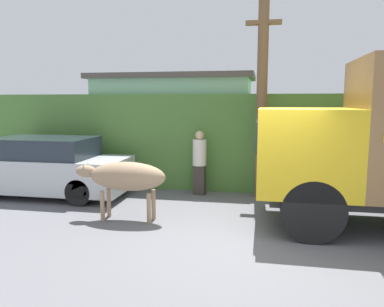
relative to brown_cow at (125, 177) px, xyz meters
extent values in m
plane|color=slate|center=(2.69, -0.64, -0.95)|extent=(60.00, 60.00, 0.00)
cube|color=#4C7A38|center=(2.69, 5.41, 0.42)|extent=(32.00, 5.08, 2.74)
cube|color=#8CC69E|center=(0.03, 4.39, 0.66)|extent=(4.75, 2.40, 3.21)
cube|color=#4C4742|center=(0.03, 4.39, 2.35)|extent=(5.05, 2.70, 0.16)
cube|color=gold|center=(3.69, 0.41, 0.64)|extent=(1.85, 2.29, 1.64)
cube|color=#232D38|center=(2.75, 0.41, 0.93)|extent=(0.04, 1.95, 0.58)
cylinder|color=black|center=(3.78, -0.48, -0.37)|extent=(1.16, 0.50, 1.16)
ellipsoid|color=#9E7F60|center=(0.05, 0.00, 0.02)|extent=(1.66, 0.62, 0.62)
ellipsoid|color=#9E7F60|center=(-0.90, 0.00, 0.09)|extent=(0.46, 0.27, 0.27)
cone|color=#B7AD93|center=(-0.90, -0.11, 0.23)|extent=(0.06, 0.06, 0.11)
cone|color=#B7AD93|center=(-0.90, 0.11, 0.23)|extent=(0.06, 0.06, 0.11)
cylinder|color=#9E7F60|center=(-0.47, -0.17, -0.62)|extent=(0.09, 0.09, 0.65)
cylinder|color=#9E7F60|center=(-0.47, 0.17, -0.62)|extent=(0.09, 0.09, 0.65)
cylinder|color=#9E7F60|center=(0.56, -0.17, -0.62)|extent=(0.09, 0.09, 0.65)
cylinder|color=#9E7F60|center=(0.56, 0.17, -0.62)|extent=(0.09, 0.09, 0.65)
cube|color=silver|center=(-2.99, 1.59, -0.33)|extent=(4.68, 1.72, 0.87)
cube|color=#232D38|center=(-2.87, 1.59, 0.37)|extent=(2.57, 1.58, 0.53)
cylinder|color=black|center=(-1.54, 0.87, -0.62)|extent=(0.66, 0.27, 0.66)
cube|color=#38332D|center=(1.18, 2.48, -0.54)|extent=(0.35, 0.25, 0.81)
cylinder|color=silver|center=(1.18, 2.48, 0.22)|extent=(0.43, 0.43, 0.71)
sphere|color=#DBB28E|center=(1.18, 2.48, 0.69)|extent=(0.23, 0.23, 0.23)
cylinder|color=brown|center=(2.80, 2.53, 1.61)|extent=(0.27, 0.27, 5.12)
cube|color=brown|center=(2.80, 2.53, 3.56)|extent=(0.90, 0.22, 0.10)
camera|label=1|loc=(2.86, -7.41, 1.61)|focal=35.00mm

